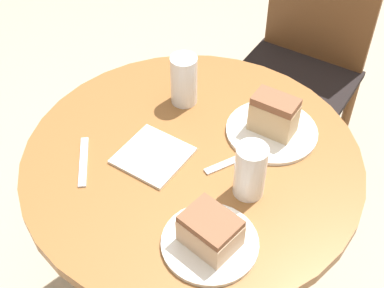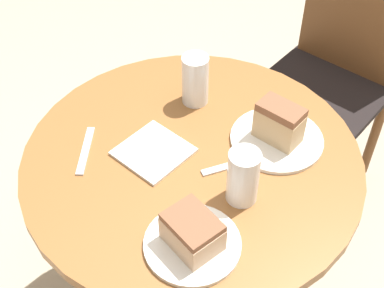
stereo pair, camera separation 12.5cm
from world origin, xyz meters
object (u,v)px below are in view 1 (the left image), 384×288
(chair, at_px, (299,67))
(glass_water, at_px, (184,82))
(glass_lemonade, at_px, (250,173))
(plate_near, at_px, (272,131))
(plate_far, at_px, (210,243))
(cake_slice_far, at_px, (210,231))
(cake_slice_near, at_px, (274,115))

(chair, height_order, glass_water, chair)
(chair, relative_size, glass_lemonade, 6.62)
(plate_near, relative_size, glass_lemonade, 1.69)
(plate_far, bearing_deg, glass_water, 127.27)
(chair, xyz_separation_m, cake_slice_far, (0.17, -1.00, 0.31))
(plate_far, xyz_separation_m, glass_lemonade, (0.01, 0.17, 0.06))
(plate_far, distance_m, glass_water, 0.46)
(chair, relative_size, cake_slice_near, 8.00)
(cake_slice_near, height_order, glass_water, glass_water)
(cake_slice_near, relative_size, glass_lemonade, 0.83)
(chair, xyz_separation_m, cake_slice_near, (0.14, -0.63, 0.32))
(cake_slice_near, bearing_deg, chair, 102.73)
(plate_near, xyz_separation_m, cake_slice_far, (0.03, -0.37, 0.04))
(chair, distance_m, plate_far, 1.04)
(chair, height_order, plate_far, chair)
(chair, xyz_separation_m, glass_lemonade, (0.17, -0.83, 0.32))
(plate_near, distance_m, cake_slice_near, 0.05)
(plate_near, height_order, glass_water, glass_water)
(chair, bearing_deg, cake_slice_far, -78.47)
(plate_far, relative_size, glass_water, 1.46)
(cake_slice_near, relative_size, cake_slice_far, 0.88)
(plate_near, height_order, glass_lemonade, glass_lemonade)
(cake_slice_far, xyz_separation_m, glass_water, (-0.28, 0.36, 0.01))
(chair, bearing_deg, glass_lemonade, -76.20)
(cake_slice_near, bearing_deg, cake_slice_far, -85.91)
(cake_slice_near, height_order, cake_slice_far, cake_slice_near)
(glass_water, bearing_deg, plate_near, 0.87)
(plate_far, height_order, cake_slice_near, cake_slice_near)
(cake_slice_near, bearing_deg, plate_near, 180.00)
(cake_slice_far, relative_size, glass_lemonade, 0.94)
(plate_near, xyz_separation_m, cake_slice_near, (0.00, 0.00, 0.05))
(plate_near, xyz_separation_m, plate_far, (0.03, -0.37, 0.00))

